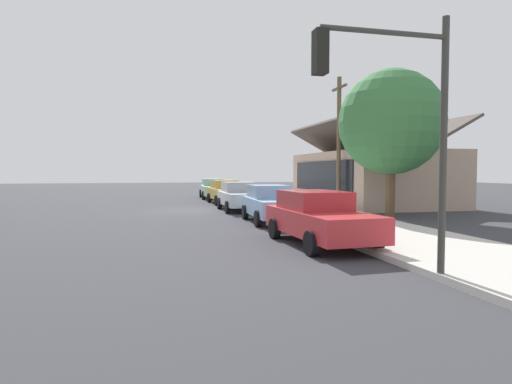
{
  "coord_description": "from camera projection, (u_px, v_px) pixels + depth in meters",
  "views": [
    {
      "loc": [
        23.97,
        -1.93,
        2.19
      ],
      "look_at": [
        -0.95,
        3.97,
        0.95
      ],
      "focal_mm": 29.82,
      "sensor_mm": 36.0,
      "label": 1
    }
  ],
  "objects": [
    {
      "name": "ground_plane",
      "position": [
        191.0,
        210.0,
        23.85
      ],
      "size": [
        120.0,
        120.0,
        0.0
      ],
      "primitive_type": "plane",
      "color": "#38383D"
    },
    {
      "name": "sidewalk_curb",
      "position": [
        287.0,
        207.0,
        25.13
      ],
      "size": [
        60.0,
        4.2,
        0.16
      ],
      "primitive_type": "cube",
      "color": "beige",
      "rests_on": "ground"
    },
    {
      "name": "car_seafoam",
      "position": [
        213.0,
        188.0,
        34.61
      ],
      "size": [
        4.86,
        2.16,
        1.59
      ],
      "rotation": [
        0.0,
        0.0,
        -0.04
      ],
      "color": "#9ED1BC",
      "rests_on": "ground"
    },
    {
      "name": "car_mustard",
      "position": [
        225.0,
        192.0,
        28.87
      ],
      "size": [
        4.67,
        2.15,
        1.59
      ],
      "rotation": [
        0.0,
        0.0,
        0.05
      ],
      "color": "gold",
      "rests_on": "ground"
    },
    {
      "name": "car_silver",
      "position": [
        240.0,
        196.0,
        23.66
      ],
      "size": [
        4.49,
        2.1,
        1.59
      ],
      "rotation": [
        0.0,
        0.0,
        0.01
      ],
      "color": "silver",
      "rests_on": "ground"
    },
    {
      "name": "car_skyblue",
      "position": [
        270.0,
        203.0,
        18.33
      ],
      "size": [
        4.56,
        2.02,
        1.59
      ],
      "rotation": [
        0.0,
        0.0,
        -0.02
      ],
      "color": "#8CB7E0",
      "rests_on": "ground"
    },
    {
      "name": "car_cherry",
      "position": [
        319.0,
        217.0,
        12.75
      ],
      "size": [
        4.89,
        2.27,
        1.59
      ],
      "rotation": [
        0.0,
        0.0,
        0.05
      ],
      "color": "red",
      "rests_on": "ground"
    },
    {
      "name": "storefront_building",
      "position": [
        369.0,
        176.0,
        28.39
      ],
      "size": [
        12.19,
        7.16,
        5.38
      ],
      "color": "tan",
      "rests_on": "ground"
    },
    {
      "name": "shade_tree",
      "position": [
        391.0,
        122.0,
        19.87
      ],
      "size": [
        4.91,
        4.91,
        6.95
      ],
      "color": "brown",
      "rests_on": "ground"
    },
    {
      "name": "traffic_light_main",
      "position": [
        396.0,
        103.0,
        8.09
      ],
      "size": [
        0.37,
        2.79,
        5.2
      ],
      "color": "#383833",
      "rests_on": "ground"
    },
    {
      "name": "utility_pole_wooden",
      "position": [
        339.0,
        141.0,
        24.04
      ],
      "size": [
        1.8,
        0.24,
        7.5
      ],
      "color": "brown",
      "rests_on": "ground"
    },
    {
      "name": "fire_hydrant_red",
      "position": [
        333.0,
        219.0,
        15.11
      ],
      "size": [
        0.22,
        0.22,
        0.71
      ],
      "color": "red",
      "rests_on": "sidewalk_curb"
    }
  ]
}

